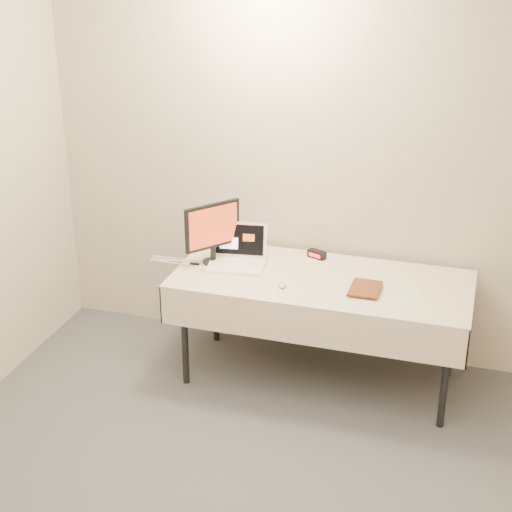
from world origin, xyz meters
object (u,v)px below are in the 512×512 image
(laptop, at_px, (238,255))
(monitor, at_px, (212,229))
(table, at_px, (321,287))
(book, at_px, (351,270))

(laptop, height_order, monitor, monitor)
(table, height_order, monitor, monitor)
(book, bearing_deg, laptop, 169.22)
(table, xyz_separation_m, book, (0.20, -0.10, 0.18))
(table, relative_size, book, 7.56)
(table, bearing_deg, monitor, 177.96)
(table, bearing_deg, book, -25.79)
(monitor, bearing_deg, laptop, -38.84)
(laptop, relative_size, book, 1.62)
(laptop, distance_m, book, 0.79)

